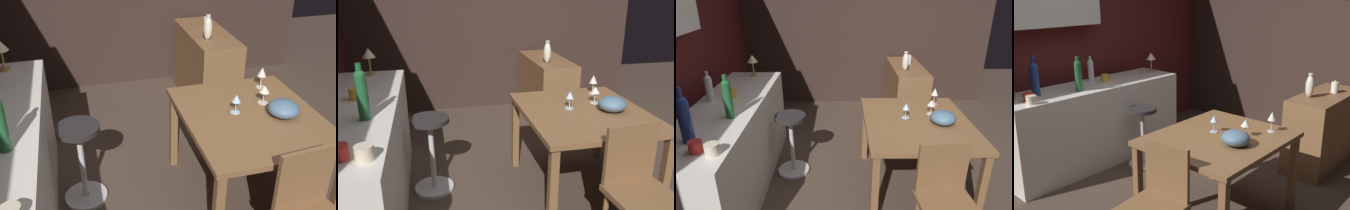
{
  "view_description": "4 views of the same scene",
  "coord_description": "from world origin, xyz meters",
  "views": [
    {
      "loc": [
        -2.02,
        1.0,
        2.17
      ],
      "look_at": [
        0.14,
        0.43,
        0.93
      ],
      "focal_mm": 41.6,
      "sensor_mm": 36.0,
      "label": 1
    },
    {
      "loc": [
        -2.3,
        1.0,
        1.74
      ],
      "look_at": [
        0.18,
        0.44,
        0.83
      ],
      "focal_mm": 37.56,
      "sensor_mm": 36.0,
      "label": 2
    },
    {
      "loc": [
        -2.3,
        0.51,
        1.94
      ],
      "look_at": [
        0.28,
        0.48,
        0.86
      ],
      "focal_mm": 31.65,
      "sensor_mm": 36.0,
      "label": 3
    },
    {
      "loc": [
        -2.3,
        -1.99,
        1.92
      ],
      "look_at": [
        0.32,
        0.34,
        0.87
      ],
      "focal_mm": 41.6,
      "sensor_mm": 36.0,
      "label": 4
    }
  ],
  "objects": [
    {
      "name": "ground_plane",
      "position": [
        0.0,
        0.0,
        0.0
      ],
      "size": [
        9.0,
        9.0,
        0.0
      ],
      "primitive_type": "plane",
      "color": "#47382D"
    },
    {
      "name": "cup_red",
      "position": [
        -0.61,
        1.46,
        0.94
      ],
      "size": [
        0.12,
        0.09,
        0.08
      ],
      "color": "red",
      "rests_on": "kitchen_counter"
    },
    {
      "name": "vase_ceramic_ivory",
      "position": [
        1.56,
        -0.36,
        0.94
      ],
      "size": [
        0.09,
        0.09,
        0.26
      ],
      "color": "beige",
      "rests_on": "sideboard_cabinet"
    },
    {
      "name": "pillar_candle_tall",
      "position": [
        1.94,
        -0.49,
        0.88
      ],
      "size": [
        0.08,
        0.08,
        0.15
      ],
      "color": "white",
      "rests_on": "sideboard_cabinet"
    },
    {
      "name": "dining_table",
      "position": [
        0.18,
        -0.2,
        0.65
      ],
      "size": [
        1.15,
        0.98,
        0.74
      ],
      "color": "brown",
      "rests_on": "ground_plane"
    },
    {
      "name": "cup_mustard",
      "position": [
        0.37,
        1.55,
        0.95
      ],
      "size": [
        0.12,
        0.09,
        0.09
      ],
      "color": "gold",
      "rests_on": "kitchen_counter"
    },
    {
      "name": "wine_bottle_clear",
      "position": [
        0.3,
        1.73,
        1.04
      ],
      "size": [
        0.07,
        0.07,
        0.29
      ],
      "color": "silver",
      "rests_on": "kitchen_counter"
    },
    {
      "name": "chair_near_window",
      "position": [
        -0.6,
        -0.25,
        0.49
      ],
      "size": [
        0.44,
        0.44,
        0.88
      ],
      "color": "brown",
      "rests_on": "ground_plane"
    },
    {
      "name": "bar_stool",
      "position": [
        0.45,
        1.03,
        0.36
      ],
      "size": [
        0.34,
        0.34,
        0.68
      ],
      "color": "#262323",
      "rests_on": "ground_plane"
    },
    {
      "name": "kitchen_counter",
      "position": [
        0.19,
        1.55,
        0.45
      ],
      "size": [
        2.1,
        0.6,
        0.9
      ],
      "primitive_type": "cube",
      "color": "silver",
      "rests_on": "ground_plane"
    },
    {
      "name": "fruit_bowl",
      "position": [
        0.11,
        -0.42,
        0.8
      ],
      "size": [
        0.23,
        0.23,
        0.12
      ],
      "primitive_type": "ellipsoid",
      "color": "slate",
      "rests_on": "dining_table"
    },
    {
      "name": "wine_glass_center",
      "position": [
        0.32,
        -0.37,
        0.85
      ],
      "size": [
        0.08,
        0.08,
        0.15
      ],
      "color": "silver",
      "rests_on": "dining_table"
    },
    {
      "name": "cup_cream",
      "position": [
        -0.64,
        1.34,
        0.94
      ],
      "size": [
        0.13,
        0.09,
        0.08
      ],
      "color": "beige",
      "rests_on": "kitchen_counter"
    },
    {
      "name": "sideboard_cabinet",
      "position": [
        1.81,
        -0.44,
        0.41
      ],
      "size": [
        1.1,
        0.44,
        0.82
      ],
      "primitive_type": "cube",
      "color": "brown",
      "rests_on": "ground_plane"
    },
    {
      "name": "wine_glass_left",
      "position": [
        0.24,
        -0.1,
        0.85
      ],
      "size": [
        0.07,
        0.07,
        0.15
      ],
      "color": "silver",
      "rests_on": "dining_table"
    },
    {
      "name": "counter_lamp",
      "position": [
        1.08,
        1.54,
        1.09
      ],
      "size": [
        0.12,
        0.12,
        0.25
      ],
      "color": "#A58447",
      "rests_on": "kitchen_counter"
    },
    {
      "name": "wine_bottle_cobalt",
      "position": [
        -0.47,
        1.57,
        1.09
      ],
      "size": [
        0.08,
        0.08,
        0.4
      ],
      "color": "navy",
      "rests_on": "kitchen_counter"
    },
    {
      "name": "wine_bottle_green",
      "position": [
        -0.07,
        1.42,
        1.08
      ],
      "size": [
        0.07,
        0.07,
        0.37
      ],
      "color": "#1E592D",
      "rests_on": "kitchen_counter"
    },
    {
      "name": "wall_side_right",
      "position": [
        2.55,
        0.3,
        1.3
      ],
      "size": [
        0.1,
        4.4,
        2.6
      ],
      "primitive_type": "cube",
      "color": "#33231E",
      "rests_on": "ground_plane"
    },
    {
      "name": "wine_glass_right",
      "position": [
        0.57,
        -0.47,
        0.87
      ],
      "size": [
        0.07,
        0.07,
        0.18
      ],
      "color": "silver",
      "rests_on": "dining_table"
    }
  ]
}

